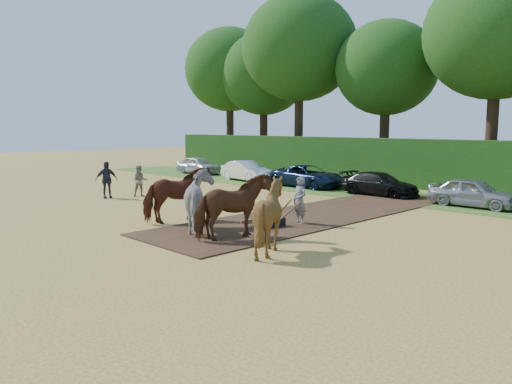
{
  "coord_description": "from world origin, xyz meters",
  "views": [
    {
      "loc": [
        14.79,
        -10.02,
        3.81
      ],
      "look_at": [
        1.86,
        2.61,
        1.4
      ],
      "focal_mm": 35.0,
      "sensor_mm": 36.0,
      "label": 1
    }
  ],
  "objects_px": {
    "spectator_near": "(140,181)",
    "plough_team": "(220,204)",
    "spectator_far": "(106,180)",
    "parked_cars": "(361,181)"
  },
  "relations": [
    {
      "from": "spectator_near",
      "to": "plough_team",
      "type": "bearing_deg",
      "value": -78.71
    },
    {
      "from": "spectator_near",
      "to": "parked_cars",
      "type": "xyz_separation_m",
      "value": [
        7.62,
        9.69,
        -0.17
      ]
    },
    {
      "from": "spectator_near",
      "to": "parked_cars",
      "type": "height_order",
      "value": "spectator_near"
    },
    {
      "from": "spectator_near",
      "to": "parked_cars",
      "type": "relative_size",
      "value": 0.05
    },
    {
      "from": "parked_cars",
      "to": "spectator_near",
      "type": "bearing_deg",
      "value": -128.19
    },
    {
      "from": "spectator_far",
      "to": "parked_cars",
      "type": "distance_m",
      "value": 14.02
    },
    {
      "from": "parked_cars",
      "to": "plough_team",
      "type": "bearing_deg",
      "value": -77.67
    },
    {
      "from": "spectator_far",
      "to": "plough_team",
      "type": "distance_m",
      "value": 11.22
    },
    {
      "from": "spectator_near",
      "to": "plough_team",
      "type": "xyz_separation_m",
      "value": [
        10.43,
        -3.17,
        0.27
      ]
    },
    {
      "from": "spectator_near",
      "to": "parked_cars",
      "type": "distance_m",
      "value": 12.33
    }
  ]
}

